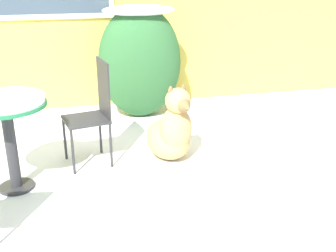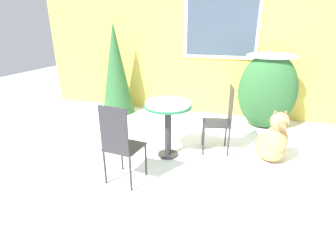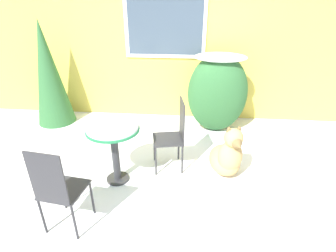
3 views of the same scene
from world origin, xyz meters
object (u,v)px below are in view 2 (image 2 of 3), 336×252
patio_chair_far_side (120,143)px  dog (272,142)px  patio_chair_near_table (222,118)px  patio_table (168,112)px

patio_chair_far_side → dog: bearing=-140.5°
patio_chair_near_table → dog: size_ratio=1.27×
patio_table → patio_chair_far_side: 0.89m
dog → patio_chair_near_table: bearing=155.0°
patio_table → patio_chair_near_table: patio_chair_near_table is taller
patio_table → dog: size_ratio=1.04×
patio_chair_near_table → patio_chair_far_side: (-1.00, -1.19, 0.00)m
patio_table → patio_chair_far_side: bearing=-110.4°
patio_chair_near_table → patio_chair_far_side: same height
patio_chair_far_side → dog: 2.01m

